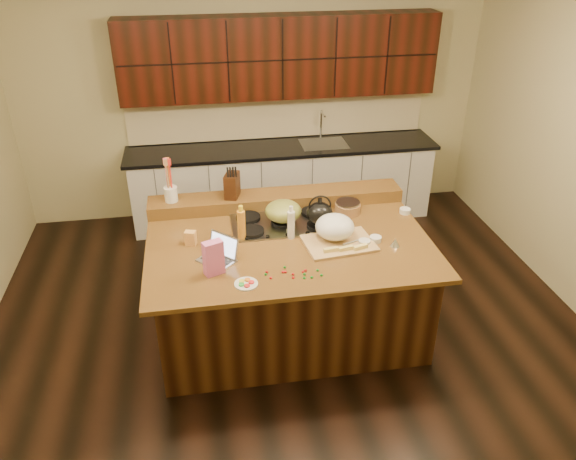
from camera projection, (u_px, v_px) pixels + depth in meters
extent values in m
cube|color=black|center=(289.00, 327.00, 5.22)|extent=(5.50, 5.00, 0.01)
cube|color=silver|center=(289.00, 19.00, 3.89)|extent=(5.50, 5.00, 0.01)
cube|color=tan|center=(253.00, 106.00, 6.71)|extent=(5.50, 0.01, 2.70)
cube|color=tan|center=(389.00, 446.00, 2.40)|extent=(5.50, 0.01, 2.70)
cube|color=black|center=(289.00, 287.00, 5.00)|extent=(2.22, 1.42, 0.88)
cube|color=black|center=(289.00, 243.00, 4.77)|extent=(2.40, 1.60, 0.04)
cube|color=black|center=(276.00, 199.00, 5.34)|extent=(2.40, 0.30, 0.12)
cube|color=gray|center=(283.00, 224.00, 5.02)|extent=(0.92, 0.52, 0.02)
cylinder|color=black|center=(248.00, 218.00, 5.08)|extent=(0.22, 0.22, 0.03)
cylinder|color=black|center=(313.00, 212.00, 5.17)|extent=(0.22, 0.22, 0.03)
cylinder|color=black|center=(252.00, 231.00, 4.85)|extent=(0.22, 0.22, 0.03)
cylinder|color=black|center=(319.00, 226.00, 4.94)|extent=(0.22, 0.22, 0.03)
cylinder|color=black|center=(283.00, 222.00, 5.01)|extent=(0.22, 0.22, 0.03)
cube|color=silver|center=(283.00, 184.00, 6.90)|extent=(3.60, 0.62, 0.90)
cube|color=black|center=(283.00, 148.00, 6.67)|extent=(3.70, 0.66, 0.04)
cube|color=gray|center=(324.00, 144.00, 6.74)|extent=(0.55, 0.42, 0.01)
cylinder|color=gray|center=(321.00, 125.00, 6.80)|extent=(0.02, 0.02, 0.36)
cube|color=black|center=(280.00, 57.00, 6.30)|extent=(3.60, 0.34, 0.90)
cube|color=tan|center=(279.00, 117.00, 6.80)|extent=(3.60, 0.03, 0.50)
ellipsoid|color=black|center=(320.00, 214.00, 4.88)|extent=(0.28, 0.28, 0.21)
ellipsoid|color=olive|center=(283.00, 211.00, 4.96)|extent=(0.36, 0.36, 0.18)
cube|color=#B7B7BC|center=(216.00, 261.00, 4.48)|extent=(0.34, 0.34, 0.01)
cube|color=black|center=(216.00, 260.00, 4.48)|extent=(0.25, 0.25, 0.00)
cube|color=#B7B7BC|center=(224.00, 245.00, 4.50)|extent=(0.24, 0.24, 0.18)
cube|color=silver|center=(223.00, 245.00, 4.50)|extent=(0.21, 0.21, 0.15)
cylinder|color=orange|center=(241.00, 225.00, 4.73)|extent=(0.09, 0.09, 0.27)
cylinder|color=silver|center=(291.00, 225.00, 4.76)|extent=(0.07, 0.07, 0.25)
cube|color=tan|center=(339.00, 243.00, 4.71)|extent=(0.61, 0.47, 0.03)
ellipsoid|color=white|center=(335.00, 227.00, 4.72)|extent=(0.33, 0.33, 0.21)
cube|color=#EDD872|center=(331.00, 250.00, 4.56)|extent=(0.12, 0.03, 0.03)
cube|color=#EDD872|center=(346.00, 248.00, 4.58)|extent=(0.12, 0.03, 0.03)
cube|color=#EDD872|center=(360.00, 247.00, 4.60)|extent=(0.12, 0.03, 0.03)
cylinder|color=gray|center=(354.00, 241.00, 4.70)|extent=(0.22, 0.09, 0.01)
cylinder|color=white|center=(364.00, 243.00, 4.70)|extent=(0.13, 0.13, 0.04)
cylinder|color=white|center=(376.00, 239.00, 4.75)|extent=(0.12, 0.12, 0.04)
cylinder|color=white|center=(405.00, 211.00, 5.20)|extent=(0.11, 0.11, 0.04)
cylinder|color=#996B3F|center=(348.00, 208.00, 5.20)|extent=(0.24, 0.24, 0.09)
cone|color=silver|center=(395.00, 242.00, 4.68)|extent=(0.10, 0.10, 0.07)
cube|color=pink|center=(213.00, 258.00, 4.27)|extent=(0.17, 0.13, 0.28)
cylinder|color=white|center=(246.00, 284.00, 4.20)|extent=(0.22, 0.22, 0.01)
cube|color=#EAA752|center=(191.00, 238.00, 4.68)|extent=(0.10, 0.09, 0.13)
cylinder|color=white|center=(171.00, 194.00, 5.13)|extent=(0.15, 0.15, 0.14)
cube|color=black|center=(232.00, 185.00, 5.19)|extent=(0.17, 0.21, 0.23)
ellipsoid|color=red|center=(267.00, 272.00, 4.34)|extent=(0.02, 0.02, 0.02)
ellipsoid|color=#198C26|center=(285.00, 267.00, 4.39)|extent=(0.02, 0.02, 0.02)
ellipsoid|color=red|center=(285.00, 272.00, 4.34)|extent=(0.02, 0.02, 0.02)
ellipsoid|color=#198C26|center=(304.00, 274.00, 4.31)|extent=(0.02, 0.02, 0.02)
ellipsoid|color=red|center=(293.00, 278.00, 4.27)|extent=(0.02, 0.02, 0.02)
ellipsoid|color=#198C26|center=(304.00, 278.00, 4.26)|extent=(0.02, 0.02, 0.02)
ellipsoid|color=red|center=(271.00, 278.00, 4.26)|extent=(0.02, 0.02, 0.02)
ellipsoid|color=#198C26|center=(266.00, 274.00, 4.31)|extent=(0.02, 0.02, 0.02)
ellipsoid|color=red|center=(303.00, 272.00, 4.34)|extent=(0.02, 0.02, 0.02)
ellipsoid|color=#198C26|center=(318.00, 270.00, 4.36)|extent=(0.02, 0.02, 0.02)
ellipsoid|color=red|center=(305.00, 270.00, 4.35)|extent=(0.02, 0.02, 0.02)
ellipsoid|color=#198C26|center=(321.00, 275.00, 4.30)|extent=(0.02, 0.02, 0.02)
ellipsoid|color=red|center=(293.00, 274.00, 4.31)|extent=(0.02, 0.02, 0.02)
ellipsoid|color=#198C26|center=(312.00, 277.00, 4.27)|extent=(0.02, 0.02, 0.02)
ellipsoid|color=red|center=(283.00, 272.00, 4.33)|extent=(0.02, 0.02, 0.02)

